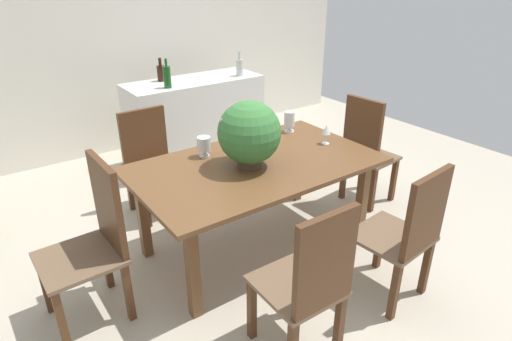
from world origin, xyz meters
The scene contains 16 objects.
ground_plane centered at (0.00, 0.00, 0.00)m, with size 7.04×7.04×0.00m, color #BCB29E.
back_wall centered at (0.00, 2.60, 1.30)m, with size 6.40×0.10×2.60m, color silver.
dining_table centered at (0.00, -0.08, 0.65)m, with size 1.81×1.08×0.74m.
chair_near_right centered at (0.42, -1.13, 0.54)m, with size 0.49×0.48×0.98m.
chair_foot_end centered at (1.22, -0.08, 0.56)m, with size 0.44×0.44×1.03m.
chair_head_end centered at (-1.21, -0.07, 0.56)m, with size 0.48×0.47×1.04m.
chair_far_left centered at (-0.41, 0.97, 0.52)m, with size 0.47×0.45×0.93m.
chair_near_left centered at (-0.41, -1.13, 0.55)m, with size 0.42×0.46×1.01m.
flower_centerpiece centered at (-0.07, -0.10, 0.99)m, with size 0.45×0.45×0.48m.
crystal_vase_left centered at (-0.25, 0.24, 0.83)m, with size 0.10×0.10×0.16m.
crystal_vase_center_near centered at (0.62, 0.29, 0.84)m, with size 0.09×0.09×0.18m.
wine_glass centered at (0.68, -0.10, 0.85)m, with size 0.07×0.07×0.16m.
kitchen_counter centered at (0.45, 1.73, 0.47)m, with size 1.50×0.57×0.94m, color silver.
wine_bottle_clear centered at (0.08, 1.57, 1.05)m, with size 0.08×0.08×0.29m.
wine_bottle_amber centered at (0.97, 1.59, 1.03)m, with size 0.07×0.07×0.26m.
wine_bottle_dark centered at (0.15, 1.87, 1.03)m, with size 0.08×0.08×0.25m.
Camera 1 is at (-1.68, -2.42, 2.05)m, focal length 30.09 mm.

